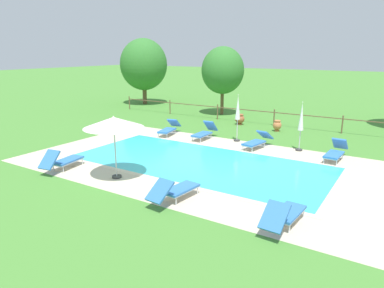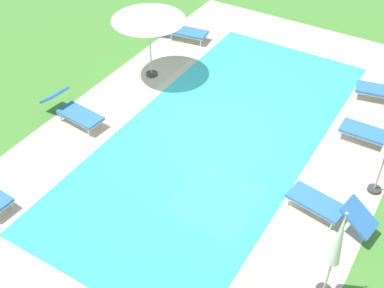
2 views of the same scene
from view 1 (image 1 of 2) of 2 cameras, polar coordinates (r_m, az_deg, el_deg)
name	(u,v)px [view 1 (image 1 of 2)]	position (r m, az deg, el deg)	size (l,w,h in m)	color
ground_plane	(199,162)	(15.06, 1.10, -2.96)	(160.00, 160.00, 0.00)	#478433
pool_deck_paving	(199,162)	(15.06, 1.10, -2.95)	(14.76, 8.82, 0.01)	beige
swimming_pool_water	(199,162)	(15.06, 1.10, -2.94)	(10.88, 4.93, 0.01)	#38C6D1
pool_coping_rim	(199,162)	(15.06, 1.10, -2.93)	(11.36, 5.41, 0.01)	beige
sun_lounger_north_near_steps	(257,141)	(17.45, 10.51, 0.53)	(0.93, 2.10, 0.80)	#3370BC
sun_lounger_north_mid	(204,132)	(18.95, 2.03, 1.96)	(0.61, 1.93, 0.92)	#3370BC
sun_lounger_north_far	(169,128)	(19.93, -3.73, 2.54)	(0.98, 2.08, 0.83)	#3370BC
sun_lounger_north_end	(175,190)	(11.21, -2.74, -7.37)	(0.79, 2.05, 0.83)	#3370BC
sun_lounger_south_near_corner	(336,151)	(16.50, 22.22, -1.13)	(0.69, 1.99, 0.88)	#3370BC
sun_lounger_south_mid	(284,214)	(9.94, 14.73, -10.86)	(0.73, 2.01, 0.87)	#3370BC
sun_lounger_south_end	(63,160)	(14.95, -20.20, -2.50)	(0.89, 2.00, 0.92)	#3370BC
patio_umbrella_open_foreground	(114,123)	(13.00, -12.55, 3.36)	(2.20, 2.20, 2.35)	#383838
patio_umbrella_closed_row_west	(238,111)	(18.37, 7.42, 5.35)	(0.32, 0.32, 2.45)	#383838
patio_umbrella_closed_row_mid_west	(301,120)	(17.22, 17.26, 3.73)	(0.32, 0.32, 2.34)	#383838
terracotta_urn_near_fence	(277,125)	(21.38, 13.62, 2.95)	(0.50, 0.50, 0.66)	#C67547
terracotta_urn_by_tree	(240,119)	(22.90, 7.73, 4.03)	(0.60, 0.60, 0.67)	#A85B38
perimeter_fence	(274,115)	(22.88, 13.16, 4.64)	(24.39, 0.08, 1.05)	brown
tree_centre	(144,65)	(31.88, -7.83, 12.62)	(4.10, 4.10, 5.68)	brown
tree_east_mid	(223,70)	(26.24, 4.99, 11.77)	(3.10, 3.10, 4.94)	brown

